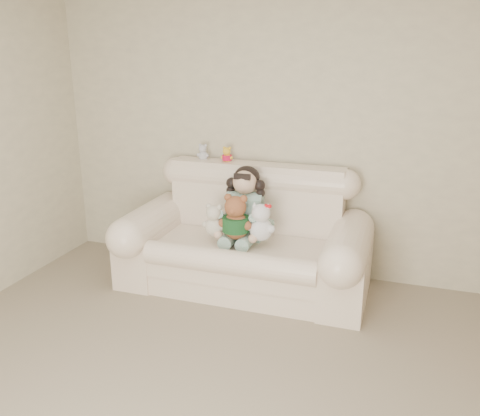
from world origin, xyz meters
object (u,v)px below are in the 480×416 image
brown_teddy (236,213)px  cream_teddy (214,217)px  white_cat (261,218)px  seated_child (245,203)px  sofa (244,231)px

brown_teddy → cream_teddy: size_ratio=1.37×
brown_teddy → white_cat: size_ratio=1.17×
seated_child → sofa: bearing=-84.5°
sofa → cream_teddy: size_ratio=6.46×
seated_child → brown_teddy: (-0.00, -0.23, -0.02)m
sofa → seated_child: bearing=100.6°
brown_teddy → sofa: bearing=91.1°
sofa → seated_child: seated_child is taller
seated_child → white_cat: bearing=-50.0°
sofa → cream_teddy: bearing=-145.5°
cream_teddy → white_cat: bearing=-20.5°
seated_child → cream_teddy: bearing=-136.1°
sofa → seated_child: size_ratio=3.26×
brown_teddy → white_cat: (0.21, 0.03, -0.03)m
seated_child → white_cat: size_ratio=1.70×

